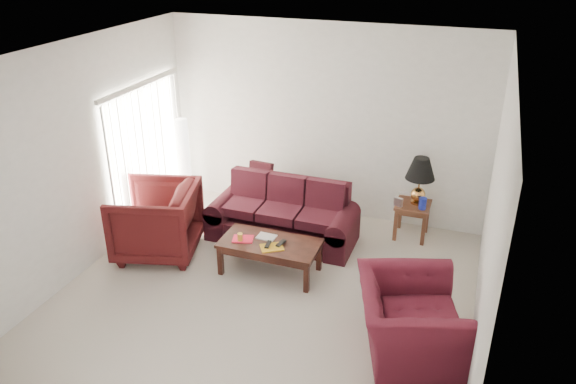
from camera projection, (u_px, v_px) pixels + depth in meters
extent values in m
plane|color=#BEB2A2|center=(265.00, 294.00, 7.07)|extent=(5.00, 5.00, 0.00)
cube|color=silver|center=(147.00, 155.00, 8.46)|extent=(0.10, 2.00, 2.16)
cube|color=black|center=(261.00, 174.00, 8.83)|extent=(0.39, 0.22, 0.39)
cube|color=silver|center=(398.00, 202.00, 8.10)|extent=(0.14, 0.09, 0.13)
cylinder|color=navy|center=(423.00, 204.00, 8.00)|extent=(0.12, 0.12, 0.17)
cube|color=white|center=(405.00, 193.00, 8.33)|extent=(0.17, 0.19, 0.05)
imported|color=#3C0D0E|center=(156.00, 221.00, 7.78)|extent=(1.37, 1.34, 1.01)
imported|color=#49101D|center=(409.00, 320.00, 5.98)|extent=(1.39, 1.49, 0.80)
cube|color=red|center=(243.00, 239.00, 7.40)|extent=(0.31, 0.27, 0.02)
cube|color=silver|center=(266.00, 237.00, 7.45)|extent=(0.26, 0.20, 0.01)
cube|color=#BE8316|center=(272.00, 247.00, 7.21)|extent=(0.36, 0.34, 0.02)
cube|color=black|center=(268.00, 244.00, 7.24)|extent=(0.08, 0.18, 0.02)
cube|color=black|center=(281.00, 243.00, 7.27)|extent=(0.09, 0.19, 0.02)
cylinder|color=gold|center=(240.00, 237.00, 7.34)|extent=(0.09, 0.09, 0.12)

